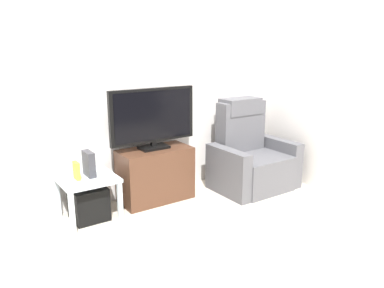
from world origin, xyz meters
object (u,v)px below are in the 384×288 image
television (153,117)px  game_console (89,164)px  book_upright (77,171)px  side_table (87,183)px  tv_stand (155,175)px  recliner_armchair (251,157)px  subwoofer_box (89,203)px

television → game_console: 0.85m
book_upright → side_table: bearing=11.3°
side_table → book_upright: bearing=-168.7°
tv_stand → book_upright: book_upright is taller
television → recliner_armchair: size_ratio=0.93×
recliner_armchair → subwoofer_box: bearing=162.5°
side_table → subwoofer_box: side_table is taller
side_table → game_console: game_console is taller
tv_stand → television: bearing=90.0°
tv_stand → recliner_armchair: bearing=-13.2°
game_console → book_upright: bearing=-167.5°
game_console → recliner_armchair: bearing=-7.0°
tv_stand → book_upright: bearing=-175.5°
recliner_armchair → side_table: recliner_armchair is taller
recliner_armchair → side_table: 2.00m
subwoofer_box → book_upright: (-0.10, -0.02, 0.37)m
book_upright → television: bearing=5.6°
television → subwoofer_box: (-0.80, -0.07, -0.79)m
tv_stand → game_console: 0.81m
television → book_upright: (-0.90, -0.09, -0.42)m
side_table → subwoofer_box: (0.00, 0.00, -0.21)m
television → recliner_armchair: 1.35m
subwoofer_box → game_console: 0.41m
side_table → game_console: bearing=15.9°
book_upright → tv_stand: bearing=4.5°
side_table → book_upright: size_ratio=3.09×
book_upright → game_console: game_console is taller
recliner_armchair → game_console: 1.97m
tv_stand → subwoofer_box: bearing=-176.4°
television → book_upright: 0.99m
side_table → book_upright: 0.19m
tv_stand → television: 0.65m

